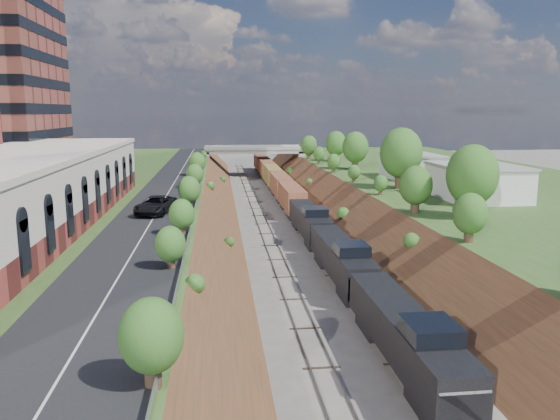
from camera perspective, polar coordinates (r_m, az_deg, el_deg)
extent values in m
cube|color=#355222|center=(77.88, -24.50, -0.54)|extent=(44.00, 180.00, 5.00)
cube|color=#355222|center=(85.03, 23.04, 0.42)|extent=(44.00, 180.00, 5.00)
cube|color=brown|center=(74.56, -8.05, -2.11)|extent=(10.00, 180.00, 10.00)
cube|color=brown|center=(77.12, 8.52, -1.70)|extent=(10.00, 180.00, 10.00)
cube|color=gray|center=(74.77, -1.60, -1.90)|extent=(1.58, 180.00, 0.18)
cube|color=gray|center=(75.38, 2.34, -1.80)|extent=(1.58, 180.00, 0.18)
cube|color=black|center=(73.91, -11.64, 1.66)|extent=(8.00, 180.00, 0.10)
cube|color=#99999E|center=(73.58, -8.47, 2.11)|extent=(0.06, 171.00, 0.30)
cube|color=maroon|center=(55.18, -26.74, -1.04)|extent=(14.00, 62.00, 2.20)
cube|color=beige|center=(54.70, -27.02, 2.30)|extent=(14.00, 62.00, 4.30)
cube|color=beige|center=(54.46, -27.22, 4.80)|extent=(14.30, 62.30, 0.50)
cube|color=gray|center=(135.44, -7.65, 4.81)|extent=(1.50, 8.00, 6.20)
cube|color=gray|center=(136.93, 2.05, 4.95)|extent=(1.50, 8.00, 6.20)
cube|color=gray|center=(135.44, -2.79, 6.20)|extent=(24.00, 8.00, 1.00)
cube|color=gray|center=(131.40, -2.68, 6.43)|extent=(24.00, 0.30, 0.80)
cube|color=gray|center=(139.37, -2.90, 6.65)|extent=(24.00, 0.30, 0.80)
cube|color=silver|center=(72.96, 19.85, 2.69)|extent=(9.00, 12.00, 4.00)
cube|color=silver|center=(92.90, 13.58, 4.41)|extent=(8.00, 10.00, 3.60)
cylinder|color=#473323|center=(59.56, 19.27, 0.46)|extent=(1.30, 1.30, 2.62)
ellipsoid|color=#345C20|center=(59.13, 19.45, 3.47)|extent=(5.25, 5.25, 6.30)
cylinder|color=#473323|center=(34.52, -11.26, -7.26)|extent=(0.66, 0.66, 1.22)
ellipsoid|color=#345C20|center=(34.10, -11.35, -4.91)|extent=(2.45, 2.45, 2.94)
cube|color=black|center=(32.03, 16.18, -19.01)|extent=(2.40, 4.00, 0.90)
cube|color=black|center=(35.87, 12.89, -12.38)|extent=(2.84, 17.03, 2.67)
cube|color=black|center=(30.18, 17.46, -18.08)|extent=(2.61, 3.00, 1.80)
cube|color=silver|center=(29.73, 17.57, -16.38)|extent=(2.61, 3.00, 0.15)
cube|color=black|center=(31.70, 15.46, -11.97)|extent=(2.78, 3.10, 0.90)
cube|color=black|center=(52.28, 6.35, -4.91)|extent=(2.84, 17.03, 2.67)
cube|color=black|center=(69.50, 3.06, -1.04)|extent=(2.84, 17.03, 2.67)
cube|color=brown|center=(116.01, -0.83, 3.74)|extent=(2.84, 75.96, 3.41)
imported|color=black|center=(59.60, -12.86, 0.51)|extent=(4.58, 7.21, 1.85)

